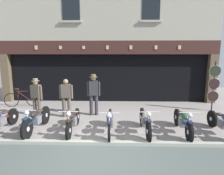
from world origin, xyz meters
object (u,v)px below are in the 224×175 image
object	(u,v)px
motorcycle_center_left	(73,120)
advert_board_far	(56,69)
motorcycle_center_right	(145,121)
leaning_bicycle	(22,99)
shopkeeper_center	(66,96)
salesman_right	(94,93)
motorcycle_far_left	(0,120)
motorcycle_far_right	(223,123)
motorcycle_left	(37,119)
motorcycle_center	(110,121)
advert_board_near	(76,68)
salesman_left	(36,95)
tyre_sign_pole	(214,84)
motorcycle_right	(183,121)

from	to	relation	value
motorcycle_center_left	advert_board_far	xyz separation A→B (m)	(-1.94, 4.40, 1.39)
motorcycle_center_left	motorcycle_center_right	xyz separation A→B (m)	(2.41, -0.06, 0.02)
leaning_bicycle	shopkeeper_center	bearing A→B (deg)	50.42
salesman_right	leaning_bicycle	distance (m)	4.03
shopkeeper_center	advert_board_far	world-z (taller)	advert_board_far
motorcycle_far_left	motorcycle_far_right	xyz separation A→B (m)	(7.40, -0.01, -0.00)
motorcycle_left	motorcycle_far_right	size ratio (longest dim) A/B	1.07
motorcycle_center	advert_board_far	size ratio (longest dim) A/B	1.80
motorcycle_far_left	motorcycle_far_right	distance (m)	7.40
advert_board_near	shopkeeper_center	bearing A→B (deg)	-86.03
motorcycle_center	leaning_bicycle	world-z (taller)	leaning_bicycle
motorcycle_center	advert_board_far	distance (m)	5.67
motorcycle_center_left	salesman_left	world-z (taller)	salesman_left
tyre_sign_pole	leaning_bicycle	xyz separation A→B (m)	(-9.18, 0.51, -0.88)
advert_board_near	motorcycle_far_left	bearing A→B (deg)	-110.01
shopkeeper_center	advert_board_far	distance (m)	3.27
salesman_left	motorcycle_center	bearing A→B (deg)	162.89
motorcycle_center_left	tyre_sign_pole	distance (m)	6.48
advert_board_far	leaning_bicycle	world-z (taller)	advert_board_far
motorcycle_center_right	salesman_right	world-z (taller)	salesman_right
motorcycle_far_left	motorcycle_center	bearing A→B (deg)	-176.54
motorcycle_center_right	advert_board_far	world-z (taller)	advert_board_far
motorcycle_center_right	motorcycle_far_right	world-z (taller)	motorcycle_center_right
motorcycle_left	leaning_bicycle	xyz separation A→B (m)	(-2.05, 3.08, -0.06)
advert_board_far	motorcycle_far_left	bearing A→B (deg)	-96.62
motorcycle_far_left	motorcycle_center_right	distance (m)	4.87
motorcycle_left	motorcycle_far_right	xyz separation A→B (m)	(6.20, -0.11, -0.02)
motorcycle_center_right	leaning_bicycle	bearing A→B (deg)	-30.24
motorcycle_center_right	motorcycle_center	bearing A→B (deg)	-0.38
salesman_left	shopkeeper_center	world-z (taller)	salesman_left
motorcycle_far_left	motorcycle_left	distance (m)	1.21
motorcycle_center_right	motorcycle_far_right	xyz separation A→B (m)	(2.53, -0.03, -0.02)
motorcycle_center_left	motorcycle_right	bearing A→B (deg)	178.61
advert_board_near	advert_board_far	bearing A→B (deg)	179.99
motorcycle_center_left	motorcycle_far_right	bearing A→B (deg)	177.78
motorcycle_left	tyre_sign_pole	world-z (taller)	tyre_sign_pole
motorcycle_center_right	advert_board_near	world-z (taller)	advert_board_near
salesman_right	advert_board_far	xyz separation A→B (m)	(-2.41, 2.57, 0.81)
motorcycle_left	advert_board_far	world-z (taller)	advert_board_far
leaning_bicycle	tyre_sign_pole	bearing A→B (deg)	77.41
advert_board_far	motorcycle_center_right	bearing A→B (deg)	-45.73
motorcycle_center	shopkeeper_center	xyz separation A→B (m)	(-1.87, 1.63, 0.47)
motorcycle_left	motorcycle_far_right	bearing A→B (deg)	-178.64
motorcycle_left	advert_board_far	size ratio (longest dim) A/B	1.83
motorcycle_center_right	advert_board_near	bearing A→B (deg)	-55.30
motorcycle_left	leaning_bicycle	distance (m)	3.70
motorcycle_left	advert_board_near	xyz separation A→B (m)	(0.43, 4.38, 1.40)
advert_board_near	salesman_left	bearing A→B (deg)	-112.61
motorcycle_far_left	salesman_left	world-z (taller)	salesman_left
advert_board_near	leaning_bicycle	bearing A→B (deg)	-152.30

